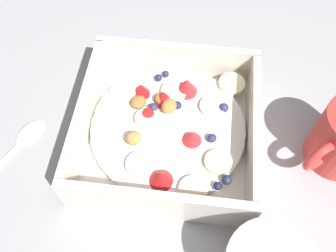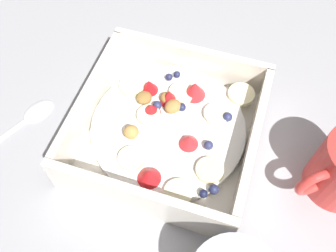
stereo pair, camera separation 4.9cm
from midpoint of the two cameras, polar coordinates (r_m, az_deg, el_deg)
The scene contains 3 objects.
ground_plane at distance 0.51m, azimuth -1.67°, elevation -1.97°, with size 2.40×2.40×0.00m, color #9E9EA3.
fruit_bowl at distance 0.50m, azimuth -2.79°, elevation -0.66°, with size 0.23×0.23×0.07m.
spoon at distance 0.55m, azimuth -24.72°, elevation -3.00°, with size 0.09×0.16×0.01m.
Camera 1 is at (-0.02, 0.25, 0.45)m, focal length 39.75 mm.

